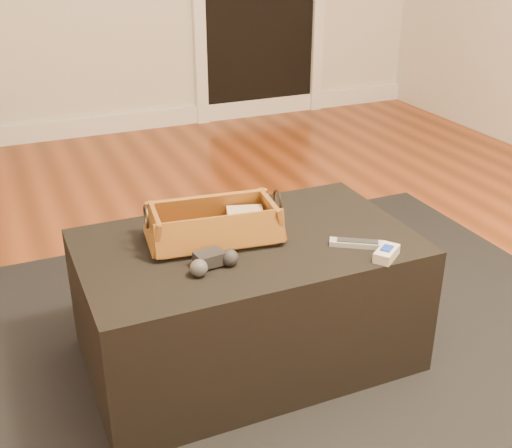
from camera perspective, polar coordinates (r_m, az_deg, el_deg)
name	(u,v)px	position (r m, az deg, el deg)	size (l,w,h in m)	color
floor	(232,381)	(2.07, -2.18, -13.81)	(5.00, 5.50, 0.01)	brown
baseboard	(80,128)	(4.44, -15.35, 8.26)	(5.00, 0.04, 0.12)	white
area_rug	(254,365)	(2.11, -0.18, -12.44)	(2.60, 2.00, 0.01)	black
ottoman	(248,300)	(2.02, -0.75, -6.80)	(1.00, 0.60, 0.42)	black
tv_remote	(209,236)	(1.90, -4.21, -1.03)	(0.21, 0.05, 0.02)	black
cloth_bundle	(245,219)	(1.96, -0.98, 0.48)	(0.11, 0.07, 0.06)	tan
wicker_basket	(214,226)	(1.91, -3.75, -0.18)	(0.42, 0.25, 0.14)	#9F6124
game_controller	(212,261)	(1.76, -3.90, -3.31)	(0.16, 0.10, 0.05)	black
silver_remote	(357,243)	(1.91, 9.00, -1.70)	(0.16, 0.12, 0.02)	#B6BBBF
cream_gadget	(387,253)	(1.85, 11.53, -2.57)	(0.10, 0.09, 0.03)	beige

